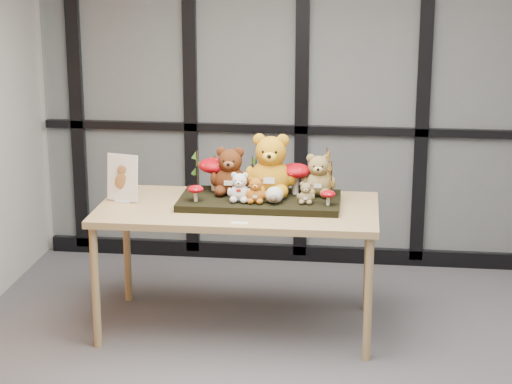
# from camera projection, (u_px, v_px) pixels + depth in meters

# --- Properties ---
(room_shell) EXTENTS (5.00, 5.00, 5.00)m
(room_shell) POSITION_uv_depth(u_px,v_px,m) (358.00, 105.00, 4.43)
(room_shell) COLOR #B5B2AB
(room_shell) RESTS_ON floor
(glass_partition) EXTENTS (4.90, 0.06, 2.78)m
(glass_partition) POSITION_uv_depth(u_px,v_px,m) (362.00, 82.00, 6.87)
(glass_partition) COLOR #2D383F
(glass_partition) RESTS_ON floor
(display_table) EXTENTS (1.76, 0.89, 0.82)m
(display_table) POSITION_uv_depth(u_px,v_px,m) (238.00, 216.00, 5.83)
(display_table) COLOR tan
(display_table) RESTS_ON floor
(diorama_tray) EXTENTS (1.01, 0.51, 0.04)m
(diorama_tray) POSITION_uv_depth(u_px,v_px,m) (260.00, 201.00, 5.86)
(diorama_tray) COLOR black
(diorama_tray) RESTS_ON display_table
(bear_pooh_yellow) EXTENTS (0.33, 0.30, 0.43)m
(bear_pooh_yellow) POSITION_uv_depth(u_px,v_px,m) (271.00, 161.00, 5.87)
(bear_pooh_yellow) COLOR #C68313
(bear_pooh_yellow) RESTS_ON diorama_tray
(bear_brown_medium) EXTENTS (0.26, 0.23, 0.34)m
(bear_brown_medium) POSITION_uv_depth(u_px,v_px,m) (230.00, 168.00, 5.90)
(bear_brown_medium) COLOR #49210D
(bear_brown_medium) RESTS_ON diorama_tray
(bear_tan_back) EXTENTS (0.23, 0.21, 0.30)m
(bear_tan_back) POSITION_uv_depth(u_px,v_px,m) (319.00, 173.00, 5.87)
(bear_tan_back) COLOR olive
(bear_tan_back) RESTS_ON diorama_tray
(bear_small_yellow) EXTENTS (0.14, 0.13, 0.18)m
(bear_small_yellow) POSITION_uv_depth(u_px,v_px,m) (256.00, 188.00, 5.72)
(bear_small_yellow) COLOR #A95A16
(bear_small_yellow) RESTS_ON diorama_tray
(bear_white_bow) EXTENTS (0.16, 0.14, 0.20)m
(bear_white_bow) POSITION_uv_depth(u_px,v_px,m) (240.00, 185.00, 5.74)
(bear_white_bow) COLOR silver
(bear_white_bow) RESTS_ON diorama_tray
(bear_beige_small) EXTENTS (0.11, 0.10, 0.15)m
(bear_beige_small) POSITION_uv_depth(u_px,v_px,m) (306.00, 192.00, 5.71)
(bear_beige_small) COLOR olive
(bear_beige_small) RESTS_ON diorama_tray
(plush_cream_hedgehog) EXTENTS (0.09, 0.08, 0.11)m
(plush_cream_hedgehog) POSITION_uv_depth(u_px,v_px,m) (274.00, 194.00, 5.72)
(plush_cream_hedgehog) COLOR beige
(plush_cream_hedgehog) RESTS_ON diorama_tray
(mushroom_back_left) EXTENTS (0.21, 0.21, 0.23)m
(mushroom_back_left) POSITION_uv_depth(u_px,v_px,m) (215.00, 173.00, 5.99)
(mushroom_back_left) COLOR #97040D
(mushroom_back_left) RESTS_ON diorama_tray
(mushroom_back_right) EXTENTS (0.20, 0.20, 0.22)m
(mushroom_back_right) POSITION_uv_depth(u_px,v_px,m) (296.00, 177.00, 5.91)
(mushroom_back_right) COLOR #97040D
(mushroom_back_right) RESTS_ON diorama_tray
(mushroom_front_left) EXTENTS (0.10, 0.10, 0.11)m
(mushroom_front_left) POSITION_uv_depth(u_px,v_px,m) (196.00, 193.00, 5.76)
(mushroom_front_left) COLOR #97040D
(mushroom_front_left) RESTS_ON diorama_tray
(mushroom_front_right) EXTENTS (0.09, 0.09, 0.10)m
(mushroom_front_right) POSITION_uv_depth(u_px,v_px,m) (328.00, 197.00, 5.67)
(mushroom_front_right) COLOR #97040D
(mushroom_front_right) RESTS_ON diorama_tray
(sprig_green_far_left) EXTENTS (0.05, 0.05, 0.26)m
(sprig_green_far_left) POSITION_uv_depth(u_px,v_px,m) (198.00, 170.00, 5.99)
(sprig_green_far_left) COLOR #11340B
(sprig_green_far_left) RESTS_ON diorama_tray
(sprig_green_mid_left) EXTENTS (0.05, 0.05, 0.23)m
(sprig_green_mid_left) POSITION_uv_depth(u_px,v_px,m) (215.00, 172.00, 6.04)
(sprig_green_mid_left) COLOR #11340B
(sprig_green_mid_left) RESTS_ON diorama_tray
(sprig_dry_far_right) EXTENTS (0.05, 0.05, 0.31)m
(sprig_dry_far_right) POSITION_uv_depth(u_px,v_px,m) (327.00, 171.00, 5.87)
(sprig_dry_far_right) COLOR brown
(sprig_dry_far_right) RESTS_ON diorama_tray
(sprig_dry_mid_right) EXTENTS (0.05, 0.05, 0.25)m
(sprig_dry_mid_right) POSITION_uv_depth(u_px,v_px,m) (331.00, 181.00, 5.75)
(sprig_dry_mid_right) COLOR brown
(sprig_dry_mid_right) RESTS_ON diorama_tray
(sprig_green_centre) EXTENTS (0.05, 0.05, 0.22)m
(sprig_green_centre) POSITION_uv_depth(u_px,v_px,m) (252.00, 173.00, 6.02)
(sprig_green_centre) COLOR #11340B
(sprig_green_centre) RESTS_ON diorama_tray
(sign_holder) EXTENTS (0.22, 0.09, 0.31)m
(sign_holder) POSITION_uv_depth(u_px,v_px,m) (123.00, 180.00, 5.88)
(sign_holder) COLOR silver
(sign_holder) RESTS_ON display_table
(label_card) EXTENTS (0.10, 0.03, 0.00)m
(label_card) POSITION_uv_depth(u_px,v_px,m) (239.00, 223.00, 5.47)
(label_card) COLOR white
(label_card) RESTS_ON display_table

